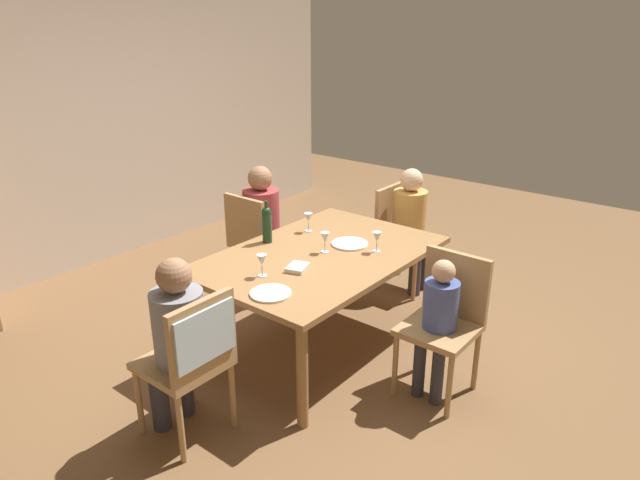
# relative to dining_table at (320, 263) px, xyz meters

# --- Properties ---
(ground_plane) EXTENTS (10.00, 10.00, 0.00)m
(ground_plane) POSITION_rel_dining_table_xyz_m (0.00, 0.00, -0.66)
(ground_plane) COLOR brown
(rear_room_partition) EXTENTS (6.40, 0.12, 2.70)m
(rear_room_partition) POSITION_rel_dining_table_xyz_m (0.00, 2.78, 0.69)
(rear_room_partition) COLOR beige
(rear_room_partition) RESTS_ON ground_plane
(dining_table) EXTENTS (1.74, 1.16, 0.73)m
(dining_table) POSITION_rel_dining_table_xyz_m (0.00, 0.00, 0.00)
(dining_table) COLOR olive
(dining_table) RESTS_ON ground_plane
(chair_right_end) EXTENTS (0.44, 0.44, 0.92)m
(chair_right_end) POSITION_rel_dining_table_xyz_m (1.25, 0.09, -0.13)
(chair_right_end) COLOR #A87F51
(chair_right_end) RESTS_ON ground_plane
(chair_left_end) EXTENTS (0.44, 0.46, 0.92)m
(chair_left_end) POSITION_rel_dining_table_xyz_m (-1.25, -0.12, -0.07)
(chair_left_end) COLOR #A87F51
(chair_left_end) RESTS_ON ground_plane
(chair_far_right) EXTENTS (0.44, 0.44, 0.92)m
(chair_far_right) POSITION_rel_dining_table_xyz_m (0.30, 0.96, -0.13)
(chair_far_right) COLOR #A87F51
(chair_far_right) RESTS_ON ground_plane
(chair_near) EXTENTS (0.44, 0.44, 0.92)m
(chair_near) POSITION_rel_dining_table_xyz_m (0.09, -0.96, -0.13)
(chair_near) COLOR #A87F51
(chair_near) RESTS_ON ground_plane
(person_woman_host) EXTENTS (0.29, 0.34, 1.10)m
(person_woman_host) POSITION_rel_dining_table_xyz_m (1.25, -0.03, -0.02)
(person_woman_host) COLOR #33333D
(person_woman_host) RESTS_ON ground_plane
(person_man_bearded) EXTENTS (0.29, 0.34, 1.11)m
(person_man_bearded) POSITION_rel_dining_table_xyz_m (-1.25, 0.03, -0.02)
(person_man_bearded) COLOR #33333D
(person_man_bearded) RESTS_ON ground_plane
(person_man_guest) EXTENTS (0.36, 0.31, 1.14)m
(person_man_guest) POSITION_rel_dining_table_xyz_m (0.42, 0.96, -0.00)
(person_man_guest) COLOR #33333D
(person_man_guest) RESTS_ON ground_plane
(person_child_small) EXTENTS (0.25, 0.22, 0.94)m
(person_child_small) POSITION_rel_dining_table_xyz_m (-0.02, -0.96, -0.10)
(person_child_small) COLOR #33333D
(person_child_small) RESTS_ON ground_plane
(wine_bottle_tall_green) EXTENTS (0.07, 0.07, 0.32)m
(wine_bottle_tall_green) POSITION_rel_dining_table_xyz_m (-0.07, 0.44, 0.22)
(wine_bottle_tall_green) COLOR #19381E
(wine_bottle_tall_green) RESTS_ON dining_table
(wine_glass_near_left) EXTENTS (0.07, 0.07, 0.15)m
(wine_glass_near_left) POSITION_rel_dining_table_xyz_m (-0.53, 0.05, 0.18)
(wine_glass_near_left) COLOR silver
(wine_glass_near_left) RESTS_ON dining_table
(wine_glass_centre) EXTENTS (0.07, 0.07, 0.15)m
(wine_glass_centre) POSITION_rel_dining_table_xyz_m (0.04, -0.01, 0.18)
(wine_glass_centre) COLOR silver
(wine_glass_centre) RESTS_ON dining_table
(wine_glass_near_right) EXTENTS (0.07, 0.07, 0.15)m
(wine_glass_near_right) POSITION_rel_dining_table_xyz_m (0.29, 0.35, 0.18)
(wine_glass_near_right) COLOR silver
(wine_glass_near_right) RESTS_ON dining_table
(wine_glass_far) EXTENTS (0.07, 0.07, 0.15)m
(wine_glass_far) POSITION_rel_dining_table_xyz_m (0.28, -0.30, 0.18)
(wine_glass_far) COLOR silver
(wine_glass_far) RESTS_ON dining_table
(dinner_plate_host) EXTENTS (0.25, 0.25, 0.01)m
(dinner_plate_host) POSITION_rel_dining_table_xyz_m (-0.70, -0.17, 0.08)
(dinner_plate_host) COLOR silver
(dinner_plate_host) RESTS_ON dining_table
(dinner_plate_guest_left) EXTENTS (0.27, 0.27, 0.01)m
(dinner_plate_guest_left) POSITION_rel_dining_table_xyz_m (0.27, -0.07, 0.08)
(dinner_plate_guest_left) COLOR white
(dinner_plate_guest_left) RESTS_ON dining_table
(folded_napkin) EXTENTS (0.19, 0.16, 0.03)m
(folded_napkin) POSITION_rel_dining_table_xyz_m (-0.32, -0.06, 0.09)
(folded_napkin) COLOR beige
(folded_napkin) RESTS_ON dining_table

